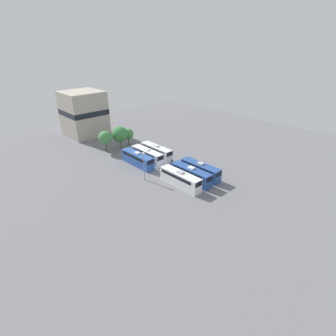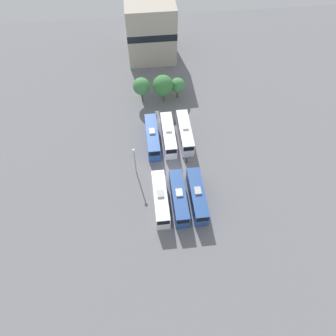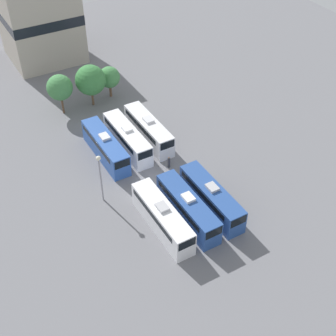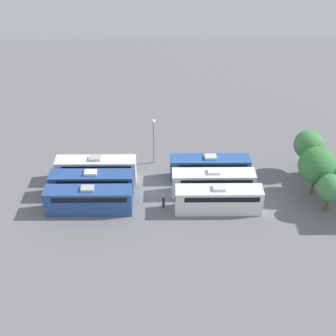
{
  "view_description": "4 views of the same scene",
  "coord_description": "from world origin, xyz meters",
  "px_view_note": "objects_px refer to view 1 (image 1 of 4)",
  "views": [
    {
      "loc": [
        -41.94,
        -44.62,
        30.38
      ],
      "look_at": [
        -1.48,
        -1.89,
        1.76
      ],
      "focal_mm": 28.0,
      "sensor_mm": 36.0,
      "label": 1
    },
    {
      "loc": [
        -5.67,
        -40.53,
        53.75
      ],
      "look_at": [
        -1.3,
        -1.73,
        2.7
      ],
      "focal_mm": 35.0,
      "sensor_mm": 36.0,
      "label": 2
    },
    {
      "loc": [
        -21.95,
        -41.35,
        42.34
      ],
      "look_at": [
        1.39,
        -1.09,
        2.26
      ],
      "focal_mm": 50.0,
      "sensor_mm": 36.0,
      "label": 3
    },
    {
      "loc": [
        50.22,
        1.47,
        38.41
      ],
      "look_at": [
        -1.8,
        1.91,
        2.97
      ],
      "focal_mm": 50.0,
      "sensor_mm": 36.0,
      "label": 4
    }
  ],
  "objects_px": {
    "bus_0": "(180,179)",
    "bus_2": "(200,170)",
    "light_pole": "(144,161)",
    "bus_5": "(156,151)",
    "bus_1": "(191,174)",
    "bus_4": "(147,155)",
    "worker_person": "(172,162)",
    "tree_1": "(120,134)",
    "bus_3": "(137,159)",
    "tree_2": "(128,134)",
    "depot_building": "(84,113)",
    "tree_0": "(105,138)"
  },
  "relations": [
    {
      "from": "tree_0",
      "to": "tree_2",
      "type": "xyz_separation_m",
      "value": [
        8.66,
        0.74,
        -1.05
      ]
    },
    {
      "from": "bus_1",
      "to": "bus_0",
      "type": "bearing_deg",
      "value": 177.22
    },
    {
      "from": "bus_4",
      "to": "tree_2",
      "type": "distance_m",
      "value": 14.79
    },
    {
      "from": "bus_4",
      "to": "bus_0",
      "type": "bearing_deg",
      "value": -101.71
    },
    {
      "from": "worker_person",
      "to": "light_pole",
      "type": "bearing_deg",
      "value": -172.5
    },
    {
      "from": "tree_0",
      "to": "bus_0",
      "type": "bearing_deg",
      "value": -87.04
    },
    {
      "from": "bus_3",
      "to": "worker_person",
      "type": "distance_m",
      "value": 9.28
    },
    {
      "from": "worker_person",
      "to": "tree_1",
      "type": "relative_size",
      "value": 0.26
    },
    {
      "from": "bus_4",
      "to": "tree_2",
      "type": "xyz_separation_m",
      "value": [
        3.82,
        14.18,
        1.74
      ]
    },
    {
      "from": "bus_0",
      "to": "tree_1",
      "type": "bearing_deg",
      "value": 83.12
    },
    {
      "from": "bus_2",
      "to": "bus_3",
      "type": "relative_size",
      "value": 1.0
    },
    {
      "from": "tree_2",
      "to": "depot_building",
      "type": "bearing_deg",
      "value": 104.12
    },
    {
      "from": "bus_2",
      "to": "light_pole",
      "type": "relative_size",
      "value": 1.53
    },
    {
      "from": "light_pole",
      "to": "depot_building",
      "type": "bearing_deg",
      "value": 81.03
    },
    {
      "from": "bus_4",
      "to": "bus_1",
      "type": "bearing_deg",
      "value": -89.53
    },
    {
      "from": "worker_person",
      "to": "tree_0",
      "type": "xyz_separation_m",
      "value": [
        -7.86,
        20.11,
        3.81
      ]
    },
    {
      "from": "bus_5",
      "to": "light_pole",
      "type": "distance_m",
      "value": 14.31
    },
    {
      "from": "bus_1",
      "to": "tree_1",
      "type": "relative_size",
      "value": 1.57
    },
    {
      "from": "worker_person",
      "to": "tree_2",
      "type": "relative_size",
      "value": 0.34
    },
    {
      "from": "bus_3",
      "to": "bus_4",
      "type": "xyz_separation_m",
      "value": [
        3.52,
        0.17,
        0.0
      ]
    },
    {
      "from": "bus_3",
      "to": "tree_2",
      "type": "xyz_separation_m",
      "value": [
        7.34,
        14.34,
        1.74
      ]
    },
    {
      "from": "bus_0",
      "to": "light_pole",
      "type": "xyz_separation_m",
      "value": [
        -4.2,
        7.94,
        3.11
      ]
    },
    {
      "from": "bus_0",
      "to": "tree_2",
      "type": "bearing_deg",
      "value": 76.69
    },
    {
      "from": "tree_2",
      "to": "bus_1",
      "type": "bearing_deg",
      "value": -96.93
    },
    {
      "from": "bus_2",
      "to": "light_pole",
      "type": "bearing_deg",
      "value": 144.0
    },
    {
      "from": "bus_3",
      "to": "tree_2",
      "type": "bearing_deg",
      "value": 62.9
    },
    {
      "from": "bus_5",
      "to": "tree_2",
      "type": "bearing_deg",
      "value": 89.25
    },
    {
      "from": "bus_0",
      "to": "bus_2",
      "type": "relative_size",
      "value": 1.0
    },
    {
      "from": "bus_3",
      "to": "tree_1",
      "type": "xyz_separation_m",
      "value": [
        3.74,
        13.44,
        2.73
      ]
    },
    {
      "from": "tree_1",
      "to": "bus_1",
      "type": "bearing_deg",
      "value": -90.16
    },
    {
      "from": "bus_1",
      "to": "bus_4",
      "type": "relative_size",
      "value": 1.0
    },
    {
      "from": "bus_5",
      "to": "bus_1",
      "type": "bearing_deg",
      "value": -101.99
    },
    {
      "from": "worker_person",
      "to": "light_pole",
      "type": "xyz_separation_m",
      "value": [
        -10.54,
        -1.39,
        4.12
      ]
    },
    {
      "from": "bus_0",
      "to": "tree_0",
      "type": "xyz_separation_m",
      "value": [
        -1.52,
        29.44,
        2.8
      ]
    },
    {
      "from": "bus_0",
      "to": "bus_4",
      "type": "height_order",
      "value": "same"
    },
    {
      "from": "bus_5",
      "to": "tree_0",
      "type": "xyz_separation_m",
      "value": [
        -8.48,
        13.09,
        2.8
      ]
    },
    {
      "from": "depot_building",
      "to": "tree_0",
      "type": "bearing_deg",
      "value": -100.97
    },
    {
      "from": "bus_1",
      "to": "tree_0",
      "type": "distance_m",
      "value": 30.15
    },
    {
      "from": "depot_building",
      "to": "bus_4",
      "type": "bearing_deg",
      "value": -88.3
    },
    {
      "from": "bus_0",
      "to": "bus_2",
      "type": "bearing_deg",
      "value": -1.1
    },
    {
      "from": "bus_0",
      "to": "bus_1",
      "type": "xyz_separation_m",
      "value": [
        3.45,
        -0.17,
        0.0
      ]
    },
    {
      "from": "bus_3",
      "to": "depot_building",
      "type": "bearing_deg",
      "value": 85.68
    },
    {
      "from": "bus_1",
      "to": "worker_person",
      "type": "relative_size",
      "value": 6.11
    },
    {
      "from": "tree_1",
      "to": "depot_building",
      "type": "relative_size",
      "value": 0.46
    },
    {
      "from": "bus_0",
      "to": "bus_1",
      "type": "height_order",
      "value": "same"
    },
    {
      "from": "light_pole",
      "to": "tree_2",
      "type": "relative_size",
      "value": 1.34
    },
    {
      "from": "bus_3",
      "to": "worker_person",
      "type": "relative_size",
      "value": 6.11
    },
    {
      "from": "bus_3",
      "to": "tree_2",
      "type": "relative_size",
      "value": 2.05
    },
    {
      "from": "tree_1",
      "to": "tree_2",
      "type": "xyz_separation_m",
      "value": [
        3.6,
        0.91,
        -0.98
      ]
    },
    {
      "from": "tree_1",
      "to": "bus_5",
      "type": "bearing_deg",
      "value": -75.16
    }
  ]
}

